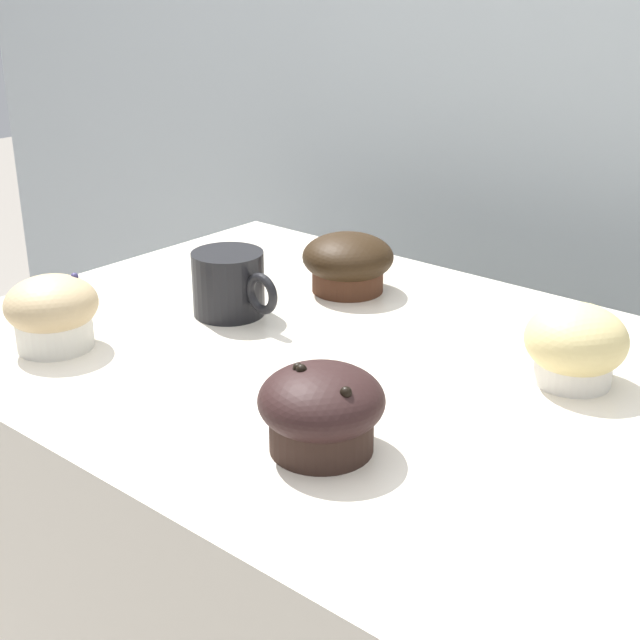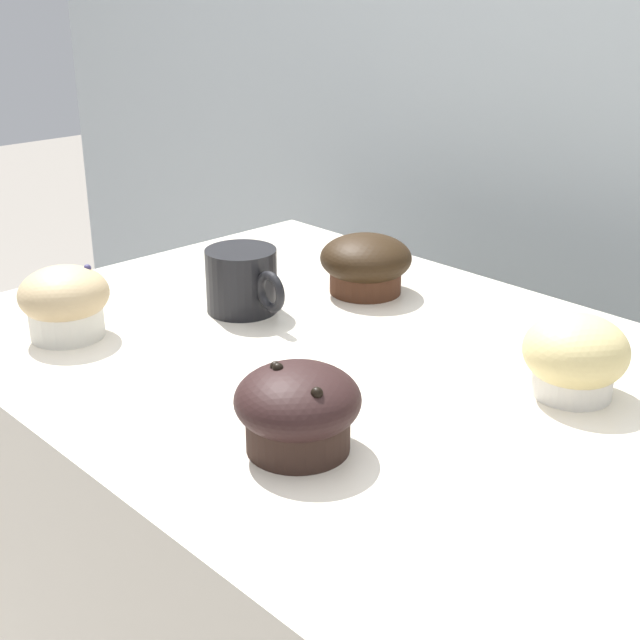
{
  "view_description": "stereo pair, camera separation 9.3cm",
  "coord_description": "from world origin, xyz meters",
  "px_view_note": "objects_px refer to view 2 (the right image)",
  "views": [
    {
      "loc": [
        0.49,
        -0.68,
        1.32
      ],
      "look_at": [
        -0.07,
        -0.02,
        0.97
      ],
      "focal_mm": 50.0,
      "sensor_mm": 36.0,
      "label": 1
    },
    {
      "loc": [
        0.56,
        -0.62,
        1.32
      ],
      "look_at": [
        -0.07,
        -0.02,
        0.97
      ],
      "focal_mm": 50.0,
      "sensor_mm": 36.0,
      "label": 2
    }
  ],
  "objects_px": {
    "muffin_back_left": "(366,263)",
    "muffin_back_right": "(298,408)",
    "muffin_front_left": "(65,302)",
    "coffee_cup": "(243,279)",
    "muffin_front_center": "(575,357)"
  },
  "relations": [
    {
      "from": "muffin_back_left",
      "to": "muffin_back_right",
      "type": "bearing_deg",
      "value": -54.44
    },
    {
      "from": "muffin_back_left",
      "to": "muffin_front_left",
      "type": "bearing_deg",
      "value": -110.69
    },
    {
      "from": "muffin_back_right",
      "to": "coffee_cup",
      "type": "relative_size",
      "value": 0.85
    },
    {
      "from": "muffin_back_right",
      "to": "coffee_cup",
      "type": "height_order",
      "value": "muffin_back_right"
    },
    {
      "from": "muffin_back_left",
      "to": "coffee_cup",
      "type": "distance_m",
      "value": 0.16
    },
    {
      "from": "muffin_back_left",
      "to": "coffee_cup",
      "type": "height_order",
      "value": "coffee_cup"
    },
    {
      "from": "muffin_front_center",
      "to": "muffin_back_right",
      "type": "bearing_deg",
      "value": -111.84
    },
    {
      "from": "coffee_cup",
      "to": "muffin_front_center",
      "type": "bearing_deg",
      "value": 13.24
    },
    {
      "from": "muffin_front_left",
      "to": "muffin_front_center",
      "type": "bearing_deg",
      "value": 31.31
    },
    {
      "from": "muffin_front_center",
      "to": "muffin_front_left",
      "type": "relative_size",
      "value": 1.01
    },
    {
      "from": "muffin_back_right",
      "to": "coffee_cup",
      "type": "bearing_deg",
      "value": 149.28
    },
    {
      "from": "muffin_front_center",
      "to": "muffin_front_left",
      "type": "xyz_separation_m",
      "value": [
        -0.47,
        -0.29,
        0.0
      ]
    },
    {
      "from": "muffin_front_center",
      "to": "muffin_back_right",
      "type": "height_order",
      "value": "muffin_front_center"
    },
    {
      "from": "muffin_front_center",
      "to": "muffin_back_right",
      "type": "xyz_separation_m",
      "value": [
        -0.11,
        -0.27,
        -0.0
      ]
    },
    {
      "from": "muffin_front_center",
      "to": "muffin_front_left",
      "type": "distance_m",
      "value": 0.55
    }
  ]
}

